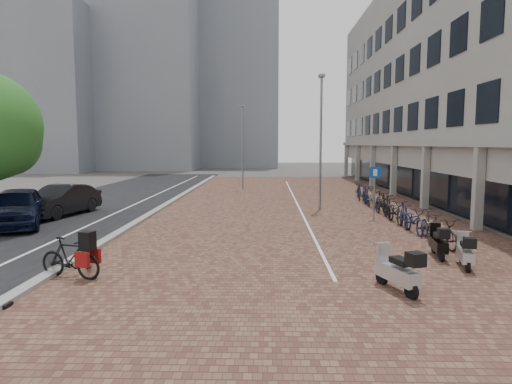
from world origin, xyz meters
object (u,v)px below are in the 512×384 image
object	(u,v)px
hero_bike	(70,257)
scooter_back	(397,269)
car_navy	(17,207)
scooter_mid	(438,241)
scooter_front	(465,251)
car_dark	(61,200)
parking_sign	(375,185)

from	to	relation	value
hero_bike	scooter_back	xyz separation A→B (m)	(8.00, -0.86, -0.01)
car_navy	scooter_mid	world-z (taller)	car_navy
hero_bike	scooter_front	xyz separation A→B (m)	(10.46, 1.22, -0.07)
car_navy	car_dark	world-z (taller)	car_navy
car_navy	scooter_back	size ratio (longest dim) A/B	3.05
scooter_mid	scooter_back	world-z (taller)	scooter_back
hero_bike	scooter_back	size ratio (longest dim) A/B	1.17
car_dark	scooter_mid	world-z (taller)	car_dark
scooter_front	scooter_mid	world-z (taller)	scooter_mid
car_navy	scooter_back	xyz separation A→B (m)	(13.33, -7.96, -0.28)
car_dark	scooter_front	distance (m)	17.64
scooter_back	car_navy	bearing A→B (deg)	129.53
scooter_mid	scooter_back	size ratio (longest dim) A/B	0.93
hero_bike	parking_sign	size ratio (longest dim) A/B	0.77
hero_bike	parking_sign	bearing A→B (deg)	-29.98
car_dark	hero_bike	xyz separation A→B (m)	(4.83, -10.00, -0.18)
car_dark	parking_sign	bearing A→B (deg)	9.08
car_dark	parking_sign	size ratio (longest dim) A/B	1.87
car_dark	parking_sign	xyz separation A→B (m)	(14.66, -0.77, 0.86)
scooter_mid	parking_sign	world-z (taller)	parking_sign
car_navy	hero_bike	xyz separation A→B (m)	(5.33, -7.10, -0.26)
scooter_front	parking_sign	size ratio (longest dim) A/B	0.59
hero_bike	scooter_front	distance (m)	10.53
hero_bike	scooter_back	bearing A→B (deg)	-79.37
scooter_back	scooter_front	bearing A→B (deg)	20.69
hero_bike	parking_sign	xyz separation A→B (m)	(9.83, 9.24, 1.04)
scooter_front	scooter_back	bearing A→B (deg)	-125.41
car_dark	scooter_back	size ratio (longest dim) A/B	2.84
scooter_mid	hero_bike	bearing A→B (deg)	-158.70
car_navy	scooter_back	world-z (taller)	car_navy
scooter_mid	scooter_back	bearing A→B (deg)	-115.46
hero_bike	scooter_mid	bearing A→B (deg)	-60.07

